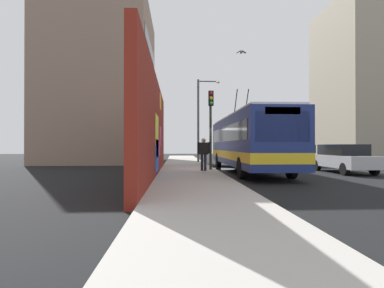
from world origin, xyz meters
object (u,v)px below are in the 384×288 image
at_px(pedestrian_at_curb, 204,151).
at_px(street_lamp, 201,115).
at_px(parked_car_silver, 343,158).
at_px(city_bus, 247,141).
at_px(parked_car_white, 297,154).
at_px(traffic_light, 211,117).

distance_m(pedestrian_at_curb, street_lamp, 9.46).
relative_size(pedestrian_at_curb, street_lamp, 0.26).
distance_m(parked_car_silver, pedestrian_at_curb, 7.82).
bearing_deg(pedestrian_at_curb, parked_car_silver, -90.07).
relative_size(city_bus, parked_car_white, 2.45).
xyz_separation_m(city_bus, street_lamp, (8.10, 2.04, 2.34)).
relative_size(parked_car_silver, traffic_light, 1.01).
relative_size(parked_car_silver, street_lamp, 0.65).
distance_m(traffic_light, street_lamp, 8.40).
distance_m(parked_car_silver, parked_car_white, 6.40).
bearing_deg(parked_car_silver, traffic_light, 85.01).
height_order(pedestrian_at_curb, traffic_light, traffic_light).
xyz_separation_m(pedestrian_at_curb, traffic_light, (0.63, -0.46, 1.94)).
bearing_deg(city_bus, parked_car_white, -43.33).
xyz_separation_m(parked_car_white, pedestrian_at_curb, (-6.39, 7.81, 0.37)).
distance_m(parked_car_white, street_lamp, 8.37).
xyz_separation_m(parked_car_white, traffic_light, (-5.76, 7.35, 2.32)).
bearing_deg(parked_car_white, pedestrian_at_curb, 129.28).
height_order(city_bus, parked_car_white, city_bus).
bearing_deg(city_bus, traffic_light, 96.56).
xyz_separation_m(parked_car_white, street_lamp, (2.59, 7.24, 3.30)).
xyz_separation_m(parked_car_silver, traffic_light, (0.64, 7.35, 2.32)).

